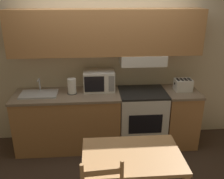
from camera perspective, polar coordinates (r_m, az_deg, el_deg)
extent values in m
plane|color=#3D2D23|center=(4.39, -1.22, -10.04)|extent=(16.00, 16.00, 0.00)
cube|color=beige|center=(3.90, -1.38, 6.34)|extent=(5.15, 0.05, 2.55)
cube|color=#B27A47|center=(3.62, -1.29, 12.91)|extent=(2.75, 0.32, 0.64)
cube|color=white|center=(3.77, 7.00, 6.89)|extent=(0.67, 0.34, 0.16)
cube|color=#B27A47|center=(3.93, -9.90, -7.25)|extent=(1.55, 0.60, 0.85)
cube|color=#84705B|center=(3.74, -10.33, -1.27)|extent=(1.57, 0.62, 0.04)
cube|color=#B27A47|center=(4.13, 15.08, -6.22)|extent=(0.47, 0.60, 0.85)
cube|color=#84705B|center=(3.95, 15.69, -0.50)|extent=(0.49, 0.62, 0.04)
cube|color=white|center=(3.98, 6.76, -6.61)|extent=(0.70, 0.59, 0.86)
cube|color=black|center=(3.79, 7.05, -0.68)|extent=(0.70, 0.59, 0.03)
cube|color=black|center=(3.70, 7.66, -7.88)|extent=(0.49, 0.01, 0.30)
cylinder|color=black|center=(3.66, 4.97, -1.29)|extent=(0.10, 0.10, 0.01)
cylinder|color=black|center=(3.72, 9.79, -1.14)|extent=(0.10, 0.10, 0.01)
cylinder|color=black|center=(3.87, 4.43, 0.05)|extent=(0.10, 0.10, 0.01)
cylinder|color=black|center=(3.93, 9.00, 0.18)|extent=(0.10, 0.10, 0.01)
cube|color=white|center=(3.78, -2.98, 2.07)|extent=(0.46, 0.31, 0.30)
cube|color=black|center=(3.63, -4.08, 1.20)|extent=(0.29, 0.01, 0.24)
cube|color=gray|center=(3.63, -0.13, 1.30)|extent=(0.08, 0.01, 0.24)
cube|color=white|center=(3.93, 15.92, 1.03)|extent=(0.25, 0.19, 0.18)
cube|color=black|center=(3.87, 14.12, 1.35)|extent=(0.01, 0.02, 0.02)
cube|color=black|center=(3.87, 14.82, 2.17)|extent=(0.04, 0.13, 0.01)
cube|color=black|center=(3.89, 15.64, 2.18)|extent=(0.04, 0.13, 0.01)
cube|color=black|center=(3.91, 16.45, 2.19)|extent=(0.04, 0.13, 0.01)
cube|color=black|center=(3.93, 17.26, 2.20)|extent=(0.04, 0.13, 0.01)
cube|color=#B7BABF|center=(3.79, -16.38, -1.00)|extent=(0.53, 0.33, 0.02)
cube|color=#4C4F54|center=(3.78, -16.44, -1.04)|extent=(0.45, 0.25, 0.01)
cylinder|color=#B7BABF|center=(3.87, -16.20, 1.12)|extent=(0.02, 0.02, 0.18)
cylinder|color=#B7BABF|center=(3.78, -16.51, 2.10)|extent=(0.02, 0.12, 0.02)
cylinder|color=black|center=(3.74, -9.06, -0.83)|extent=(0.14, 0.14, 0.01)
cylinder|color=white|center=(3.70, -9.16, 0.80)|extent=(0.12, 0.12, 0.22)
cube|color=tan|center=(2.63, 4.60, -14.83)|extent=(1.01, 0.67, 0.04)
cube|color=tan|center=(3.07, -5.56, -17.62)|extent=(0.06, 0.06, 0.72)
cube|color=tan|center=(3.18, 12.23, -16.51)|extent=(0.06, 0.06, 0.72)
cube|color=tan|center=(2.25, -2.25, -18.34)|extent=(0.34, 0.04, 0.06)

